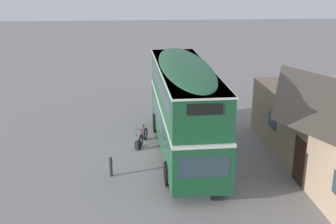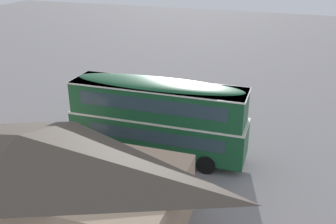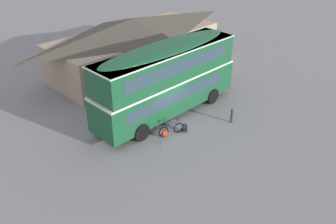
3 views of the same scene
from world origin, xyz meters
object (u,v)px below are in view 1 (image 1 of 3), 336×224
at_px(touring_bicycle, 143,136).
at_px(double_decker_bus, 184,105).
at_px(backpack_on_ground, 138,145).
at_px(kerb_bollard, 111,166).
at_px(water_bottle_blue_sports, 136,134).

bearing_deg(touring_bicycle, double_decker_bus, 51.81).
xyz_separation_m(double_decker_bus, touring_bicycle, (-1.63, -2.07, -2.27)).
distance_m(double_decker_bus, touring_bicycle, 3.48).
bearing_deg(double_decker_bus, backpack_on_ground, -106.61).
distance_m(touring_bicycle, kerb_bollard, 4.21).
distance_m(backpack_on_ground, kerb_bollard, 3.25).
xyz_separation_m(backpack_on_ground, kerb_bollard, (2.98, -1.27, 0.23)).
height_order(double_decker_bus, backpack_on_ground, double_decker_bus).
bearing_deg(kerb_bollard, backpack_on_ground, 157.01).
height_order(double_decker_bus, kerb_bollard, double_decker_bus).
bearing_deg(double_decker_bus, touring_bicycle, -128.19).
distance_m(water_bottle_blue_sports, kerb_bollard, 5.12).
distance_m(double_decker_bus, kerb_bollard, 4.80).
height_order(backpack_on_ground, kerb_bollard, kerb_bollard).
xyz_separation_m(double_decker_bus, water_bottle_blue_sports, (-2.69, -2.48, -2.55)).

